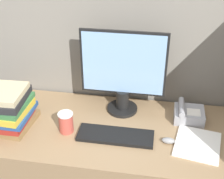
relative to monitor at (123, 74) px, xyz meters
The scene contains 9 objects.
cubicle_panel_rear 0.32m from the monitor, 113.66° to the left, with size 1.92×0.04×1.48m.
desk 0.66m from the monitor, 111.34° to the right, with size 1.52×0.69×0.73m.
monitor is the anchor object (origin of this frame).
keyboard 0.38m from the monitor, 90.08° to the right, with size 0.43×0.15×0.02m.
mouse 0.48m from the monitor, 43.53° to the right, with size 0.07×0.04×0.03m.
coffee_cup 0.45m from the monitor, 136.95° to the right, with size 0.09×0.09×0.12m.
book_stack 0.70m from the monitor, 156.60° to the right, with size 0.25×0.30×0.24m.
desk_telephone 0.47m from the monitor, ahead, with size 0.18×0.18×0.10m.
paper_pile 0.59m from the monitor, 30.72° to the right, with size 0.28×0.31×0.01m.
Camera 1 is at (0.29, -1.10, 1.88)m, focal length 50.00 mm.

